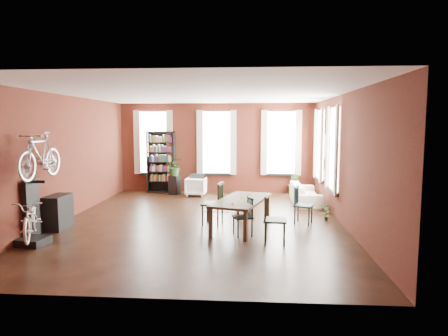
# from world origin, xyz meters

# --- Properties ---
(room) EXTENTS (9.00, 9.04, 3.22)m
(room) POSITION_xyz_m (0.25, 0.62, 2.14)
(room) COLOR black
(room) RESTS_ON ground
(dining_table) EXTENTS (1.49, 2.26, 0.71)m
(dining_table) POSITION_xyz_m (1.04, -0.61, 0.35)
(dining_table) COLOR #463B2A
(dining_table) RESTS_ON ground
(dining_chair_a) EXTENTS (0.50, 0.50, 0.85)m
(dining_chair_a) POSITION_xyz_m (1.08, -1.21, 0.43)
(dining_chair_a) COLOR #1B3B3C
(dining_chair_a) RESTS_ON ground
(dining_chair_b) EXTENTS (0.57, 0.57, 1.04)m
(dining_chair_b) POSITION_xyz_m (0.31, -0.26, 0.52)
(dining_chair_b) COLOR black
(dining_chair_b) RESTS_ON ground
(dining_chair_c) EXTENTS (0.50, 0.50, 1.01)m
(dining_chair_c) POSITION_xyz_m (1.76, -1.77, 0.51)
(dining_chair_c) COLOR #1C2F1C
(dining_chair_c) RESTS_ON ground
(dining_chair_d) EXTENTS (0.54, 0.54, 0.92)m
(dining_chair_d) POSITION_xyz_m (2.56, -0.02, 0.46)
(dining_chair_d) COLOR #173230
(dining_chair_d) RESTS_ON ground
(bookshelf) EXTENTS (1.00, 0.32, 2.20)m
(bookshelf) POSITION_xyz_m (-2.00, 4.30, 1.10)
(bookshelf) COLOR black
(bookshelf) RESTS_ON ground
(white_armchair) EXTENTS (0.69, 0.65, 0.68)m
(white_armchair) POSITION_xyz_m (-0.65, 3.68, 0.34)
(white_armchair) COLOR white
(white_armchair) RESTS_ON ground
(cream_sofa) EXTENTS (0.61, 2.08, 0.81)m
(cream_sofa) POSITION_xyz_m (2.95, 2.60, 0.41)
(cream_sofa) COLOR beige
(cream_sofa) RESTS_ON ground
(striped_rug) EXTENTS (1.07, 1.59, 0.01)m
(striped_rug) POSITION_xyz_m (0.40, 1.84, 0.01)
(striped_rug) COLOR black
(striped_rug) RESTS_ON ground
(bike_trainer) EXTENTS (0.59, 0.59, 0.15)m
(bike_trainer) POSITION_xyz_m (-3.18, -2.19, 0.08)
(bike_trainer) COLOR black
(bike_trainer) RESTS_ON ground
(bike_wall_rack) EXTENTS (0.16, 0.60, 1.30)m
(bike_wall_rack) POSITION_xyz_m (-3.40, -1.80, 0.65)
(bike_wall_rack) COLOR black
(bike_wall_rack) RESTS_ON ground
(console_table) EXTENTS (0.40, 0.80, 0.80)m
(console_table) POSITION_xyz_m (-3.28, -0.90, 0.40)
(console_table) COLOR black
(console_table) RESTS_ON ground
(plant_stand) EXTENTS (0.41, 0.41, 0.66)m
(plant_stand) POSITION_xyz_m (-1.44, 3.91, 0.33)
(plant_stand) COLOR black
(plant_stand) RESTS_ON ground
(plant_by_sofa) EXTENTS (0.55, 0.79, 0.32)m
(plant_by_sofa) POSITION_xyz_m (2.73, 4.29, 0.16)
(plant_by_sofa) COLOR #325622
(plant_by_sofa) RESTS_ON ground
(plant_small) EXTENTS (0.27, 0.43, 0.15)m
(plant_small) POSITION_xyz_m (3.18, 0.35, 0.07)
(plant_small) COLOR #365F26
(plant_small) RESTS_ON ground
(bicycle_floor) EXTENTS (0.79, 0.94, 1.53)m
(bicycle_floor) POSITION_xyz_m (-3.20, -2.18, 0.91)
(bicycle_floor) COLOR silver
(bicycle_floor) RESTS_ON bike_trainer
(bicycle_hung) EXTENTS (0.47, 1.00, 1.66)m
(bicycle_hung) POSITION_xyz_m (-3.15, -1.80, 2.13)
(bicycle_hung) COLOR #A5A8AD
(bicycle_hung) RESTS_ON bike_wall_rack
(plant_on_stand) EXTENTS (0.62, 0.68, 0.50)m
(plant_on_stand) POSITION_xyz_m (-1.42, 3.90, 0.91)
(plant_on_stand) COLOR #264F1F
(plant_on_stand) RESTS_ON plant_stand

